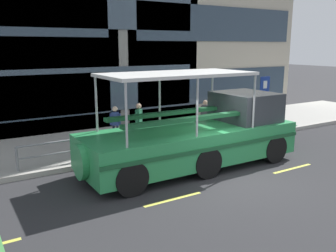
% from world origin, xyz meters
% --- Properties ---
extents(ground_plane, '(120.00, 120.00, 0.00)m').
position_xyz_m(ground_plane, '(0.00, 0.00, 0.00)').
color(ground_plane, '#2B2B2D').
extents(sidewalk, '(32.00, 4.80, 0.18)m').
position_xyz_m(sidewalk, '(0.00, 5.60, 0.09)').
color(sidewalk, '#A8A59E').
rests_on(sidewalk, ground_plane).
extents(curb_edge, '(32.00, 0.18, 0.18)m').
position_xyz_m(curb_edge, '(0.00, 3.11, 0.09)').
color(curb_edge, '#B2ADA3').
rests_on(curb_edge, ground_plane).
extents(lane_centreline, '(25.80, 0.12, 0.01)m').
position_xyz_m(lane_centreline, '(-0.00, -0.63, 0.00)').
color(lane_centreline, '#DBD64C').
rests_on(lane_centreline, ground_plane).
extents(curb_guardrail, '(11.71, 0.09, 0.82)m').
position_xyz_m(curb_guardrail, '(0.15, 3.45, 0.73)').
color(curb_guardrail, gray).
rests_on(curb_guardrail, sidewalk).
extents(parking_sign, '(0.60, 0.12, 2.49)m').
position_xyz_m(parking_sign, '(5.56, 3.84, 1.87)').
color(parking_sign, '#4C4F54').
rests_on(parking_sign, sidewalk).
extents(duck_tour_boat, '(9.40, 2.60, 3.25)m').
position_xyz_m(duck_tour_boat, '(0.09, 1.36, 1.05)').
color(duck_tour_boat, '#2D9351').
rests_on(duck_tour_boat, ground_plane).
extents(pedestrian_near_bow, '(0.28, 0.40, 1.53)m').
position_xyz_m(pedestrian_near_bow, '(2.48, 4.39, 1.10)').
color(pedestrian_near_bow, black).
rests_on(pedestrian_near_bow, sidewalk).
extents(pedestrian_mid_left, '(0.39, 0.32, 1.62)m').
position_xyz_m(pedestrian_mid_left, '(-0.75, 4.59, 1.16)').
color(pedestrian_mid_left, '#1E2338').
rests_on(pedestrian_mid_left, sidewalk).
extents(pedestrian_mid_right, '(0.39, 0.29, 1.54)m').
position_xyz_m(pedestrian_mid_right, '(-1.66, 4.89, 1.11)').
color(pedestrian_mid_right, '#1E2338').
rests_on(pedestrian_mid_right, sidewalk).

